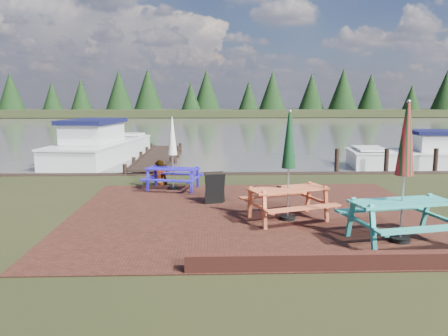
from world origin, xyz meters
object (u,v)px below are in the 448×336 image
Objects in this scene: picnic_table_red at (288,183)px; picnic_table_blue at (173,165)px; jetty at (159,157)px; picnic_table_teal at (403,195)px; person at (159,161)px; boat_jetty at (100,147)px; boat_near at (432,156)px; chalkboard at (215,188)px.

picnic_table_red is 1.13× the size of picnic_table_blue.
picnic_table_teal is at bearing -63.52° from jetty.
boat_jetty is at bearing -87.69° from person.
jetty is 3.11m from boat_jetty.
picnic_table_red is 0.36× the size of boat_near.
person is at bearing -83.36° from jetty.
boat_near is (6.00, 10.42, -0.63)m from picnic_table_teal.
picnic_table_blue is 9.07m from boat_jetty.
picnic_table_blue is 0.32× the size of boat_near.
picnic_table_teal is 0.40× the size of boat_near.
picnic_table_teal is 14.00m from jetty.
boat_near reaches higher than chalkboard.
picnic_table_red is 11.65m from jetty.
person is at bearing 138.44° from picnic_table_blue.
chalkboard is 0.10× the size of boat_jetty.
picnic_table_teal is 16.23m from boat_jetty.
jetty is at bearing -7.34° from boat_jetty.
picnic_table_red reaches higher than person.
picnic_table_blue reaches higher than jetty.
jetty is 5.48× the size of person.
boat_jetty is (-2.97, 0.85, 0.37)m from jetty.
chalkboard is 0.09× the size of jetty.
picnic_table_teal is 7.30m from picnic_table_blue.
boat_near is at bearing 28.47° from picnic_table_red.
picnic_table_red is 11.83m from boat_near.
picnic_table_teal reaches higher than jetty.
person is (0.75, -6.41, 0.71)m from jetty.
boat_near is 12.29m from person.
picnic_table_red is 0.31× the size of boat_jetty.
picnic_table_red is at bearing 144.46° from boat_near.
picnic_table_blue is 0.25× the size of jetty.
boat_jetty is 8.17m from person.
picnic_table_blue is 2.65× the size of chalkboard.
jetty is 1.10× the size of boat_jetty.
picnic_table_red is 4.73m from picnic_table_blue.
picnic_table_blue is 1.37× the size of person.
boat_near is (10.97, 5.08, -0.44)m from picnic_table_blue.
picnic_table_teal is 0.31× the size of jetty.
person is at bearing -54.24° from boat_jetty.
boat_jetty is (-5.54, 9.96, 0.04)m from chalkboard.
picnic_table_blue is (-3.00, 3.65, -0.10)m from picnic_table_red.
picnic_table_teal is at bearing -58.55° from chalkboard.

